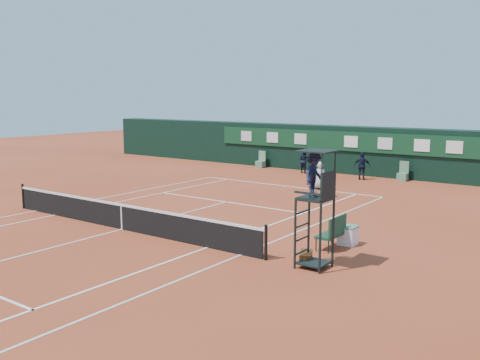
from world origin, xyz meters
name	(u,v)px	position (x,y,z in m)	size (l,w,h in m)	color
ground	(122,229)	(0.00, 0.00, 0.00)	(90.00, 90.00, 0.00)	#AC4728
court_lines	(122,229)	(0.00, 0.00, 0.01)	(11.05, 23.85, 0.01)	silver
tennis_net	(122,216)	(0.00, 0.00, 0.51)	(12.90, 0.10, 1.10)	black
back_wall	(342,149)	(0.00, 18.74, 1.51)	(40.00, 1.65, 3.00)	black
linesman_chair_left	(261,163)	(-5.50, 17.48, 0.32)	(0.55, 0.50, 1.15)	#558260
linesman_chair_right	(403,175)	(4.50, 17.48, 0.32)	(0.55, 0.50, 1.15)	#548062
umpire_chair	(315,184)	(7.90, 0.23, 2.46)	(0.96, 0.95, 3.42)	black
player_bench	(333,231)	(7.51, 2.30, 0.60)	(0.56, 1.20, 1.10)	#173A26
tennis_bag	(306,257)	(7.46, 0.58, 0.15)	(0.34, 0.78, 0.29)	black
cooler	(348,235)	(7.68, 3.05, 0.33)	(0.57, 0.57, 0.65)	white
tennis_ball	(238,192)	(-0.96, 8.64, 0.04)	(0.07, 0.07, 0.07)	yellow
player	(319,180)	(3.02, 9.88, 0.89)	(0.65, 0.43, 1.79)	silver
ball_kid_left	(304,161)	(-1.79, 16.98, 0.80)	(0.78, 0.60, 1.59)	black
ball_kid_right	(362,166)	(2.39, 16.48, 0.82)	(0.96, 0.40, 1.64)	black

